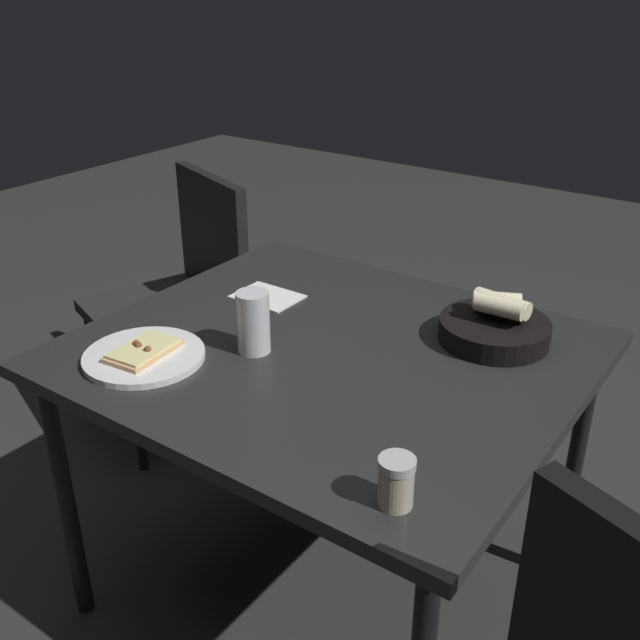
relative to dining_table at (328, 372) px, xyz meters
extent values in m
plane|color=#2C2C2C|center=(0.00, 0.00, -0.65)|extent=(8.00, 8.00, 0.00)
cube|color=black|center=(0.00, 0.00, 0.05)|extent=(1.04, 0.92, 0.03)
cylinder|color=black|center=(-0.46, -0.40, -0.31)|extent=(0.04, 0.04, 0.68)
cylinder|color=black|center=(0.46, -0.40, -0.31)|extent=(0.04, 0.04, 0.68)
cylinder|color=black|center=(0.46, 0.40, -0.31)|extent=(0.04, 0.04, 0.68)
cylinder|color=white|center=(0.29, 0.27, 0.07)|extent=(0.25, 0.25, 0.01)
cube|color=tan|center=(0.29, 0.27, 0.08)|extent=(0.11, 0.16, 0.01)
cube|color=beige|center=(0.29, 0.27, 0.09)|extent=(0.10, 0.15, 0.01)
sphere|color=brown|center=(0.31, 0.27, 0.09)|extent=(0.02, 0.02, 0.02)
sphere|color=brown|center=(0.27, 0.27, 0.09)|extent=(0.02, 0.02, 0.02)
sphere|color=brown|center=(0.30, 0.27, 0.09)|extent=(0.02, 0.02, 0.02)
cylinder|color=black|center=(-0.28, -0.24, 0.09)|extent=(0.24, 0.24, 0.05)
cylinder|color=beige|center=(-0.26, -0.27, 0.14)|extent=(0.11, 0.08, 0.04)
cylinder|color=beige|center=(-0.29, -0.23, 0.15)|extent=(0.11, 0.04, 0.04)
cylinder|color=beige|center=(-0.28, -0.26, 0.15)|extent=(0.13, 0.06, 0.04)
cylinder|color=red|center=(-0.22, -0.25, 0.08)|extent=(0.06, 0.06, 0.03)
cylinder|color=silver|center=(0.12, 0.10, 0.13)|extent=(0.07, 0.07, 0.14)
cylinder|color=orange|center=(0.12, 0.10, 0.11)|extent=(0.06, 0.06, 0.09)
cylinder|color=#BFB299|center=(-0.38, 0.36, 0.10)|extent=(0.06, 0.06, 0.07)
cylinder|color=maroon|center=(-0.38, 0.36, 0.08)|extent=(0.05, 0.05, 0.03)
cylinder|color=#B7B7BC|center=(-0.38, 0.36, 0.14)|extent=(0.06, 0.06, 0.01)
cube|color=white|center=(0.27, -0.13, 0.06)|extent=(0.16, 0.12, 0.00)
cube|color=#262626|center=(0.88, -0.32, -0.22)|extent=(0.56, 0.56, 0.04)
cube|color=black|center=(0.82, -0.51, 0.00)|extent=(0.41, 0.18, 0.41)
cylinder|color=black|center=(1.13, -0.21, -0.44)|extent=(0.03, 0.03, 0.41)
cylinder|color=black|center=(0.77, -0.08, -0.44)|extent=(0.03, 0.03, 0.41)
cylinder|color=black|center=(1.00, -0.56, -0.44)|extent=(0.03, 0.03, 0.41)
cylinder|color=black|center=(0.64, -0.43, -0.44)|extent=(0.03, 0.03, 0.41)
camera|label=1|loc=(-0.80, 1.16, 0.82)|focal=41.30mm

